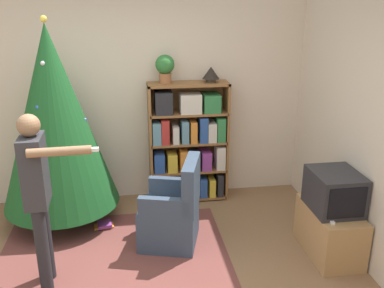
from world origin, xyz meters
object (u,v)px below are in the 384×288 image
Objects in this scene: television at (334,191)px; christmas_tree at (54,119)px; armchair at (173,214)px; standing_person at (38,189)px; bookshelf at (188,145)px; table_lamp at (211,73)px; potted_plant at (165,67)px.

christmas_tree is (-2.69, 1.09, 0.52)m from television.
armchair is 1.41m from standing_person.
standing_person is at bearing -50.76° from armchair.
armchair is (-1.51, 0.42, -0.36)m from television.
christmas_tree is at bearing -103.75° from armchair.
bookshelf reaches higher than armchair.
christmas_tree is 2.46× the size of armchair.
standing_person is at bearing -89.16° from christmas_tree.
standing_person is (-1.17, -0.51, 0.60)m from armchair.
bookshelf is 2.12m from standing_person.
table_lamp is (0.27, 0.01, 0.87)m from bookshelf.
armchair is at bearing 164.34° from television.
bookshelf is 2.86× the size of television.
bookshelf is at bearing 178.95° from armchair.
television is 2.69m from standing_person.
armchair is 1.68m from potted_plant.
table_lamp reaches higher than armchair.
potted_plant is (1.22, 0.34, 0.47)m from christmas_tree.
christmas_tree is (-1.48, -0.33, 0.49)m from bookshelf.
potted_plant is at bearing 15.76° from christmas_tree.
christmas_tree is 1.62m from armchair.
standing_person is at bearing -128.28° from potted_plant.
armchair is at bearing -91.86° from potted_plant.
armchair is (-0.30, -1.00, -0.39)m from bookshelf.
table_lamp is (0.57, 1.01, 1.26)m from armchair.
potted_plant reaches higher than television.
potted_plant is at bearing 177.68° from bookshelf.
bookshelf is 0.91m from table_lamp.
bookshelf is 4.50× the size of potted_plant.
table_lamp is (-0.94, 1.43, 0.90)m from television.
standing_person is 2.40m from table_lamp.
standing_person reaches higher than bookshelf.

